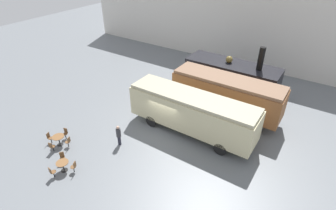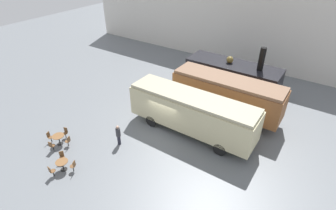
{
  "view_description": "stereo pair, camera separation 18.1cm",
  "coord_description": "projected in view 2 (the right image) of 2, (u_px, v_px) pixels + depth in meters",
  "views": [
    {
      "loc": [
        9.32,
        -13.69,
        12.82
      ],
      "look_at": [
        -0.4,
        1.0,
        1.6
      ],
      "focal_mm": 28.0,
      "sensor_mm": 36.0,
      "label": 1
    },
    {
      "loc": [
        9.47,
        -13.59,
        12.82
      ],
      "look_at": [
        -0.4,
        1.0,
        1.6
      ],
      "focal_mm": 28.0,
      "sensor_mm": 36.0,
      "label": 2
    }
  ],
  "objects": [
    {
      "name": "visitor_person",
      "position": [
        118.0,
        134.0,
        18.86
      ],
      "size": [
        0.34,
        0.34,
        1.66
      ],
      "color": "#262633",
      "rests_on": "ground_plane"
    },
    {
      "name": "passenger_coach_wooden",
      "position": [
        227.0,
        93.0,
        21.5
      ],
      "size": [
        9.06,
        2.53,
        3.43
      ],
      "color": "brown",
      "rests_on": "ground_plane"
    },
    {
      "name": "passenger_coach_vintage",
      "position": [
        192.0,
        111.0,
        19.6
      ],
      "size": [
        9.91,
        2.56,
        3.22
      ],
      "color": "beige",
      "rests_on": "ground_plane"
    },
    {
      "name": "ground_plane",
      "position": [
        165.0,
        129.0,
        20.85
      ],
      "size": [
        80.0,
        80.0,
        0.0
      ],
      "primitive_type": "plane",
      "color": "slate"
    },
    {
      "name": "cafe_chair_3",
      "position": [
        68.0,
        141.0,
        18.87
      ],
      "size": [
        0.39,
        0.37,
        0.87
      ],
      "rotation": [
        0.0,
        0.0,
        9.71
      ],
      "color": "black",
      "rests_on": "ground_plane"
    },
    {
      "name": "cafe_table_mid",
      "position": [
        62.0,
        164.0,
        16.9
      ],
      "size": [
        0.79,
        0.79,
        0.72
      ],
      "color": "black",
      "rests_on": "ground_plane"
    },
    {
      "name": "cafe_table_near",
      "position": [
        58.0,
        138.0,
        19.03
      ],
      "size": [
        0.85,
        0.85,
        0.76
      ],
      "color": "black",
      "rests_on": "ground_plane"
    },
    {
      "name": "cafe_chair_4",
      "position": [
        73.0,
        165.0,
        16.81
      ],
      "size": [
        0.4,
        0.38,
        0.87
      ],
      "rotation": [
        0.0,
        0.0,
        3.57
      ],
      "color": "black",
      "rests_on": "ground_plane"
    },
    {
      "name": "cafe_chair_0",
      "position": [
        65.0,
        132.0,
        19.71
      ],
      "size": [
        0.37,
        0.39,
        0.87
      ],
      "rotation": [
        0.0,
        0.0,
        5.0
      ],
      "color": "black",
      "rests_on": "ground_plane"
    },
    {
      "name": "cafe_chair_1",
      "position": [
        50.0,
        136.0,
        19.28
      ],
      "size": [
        0.39,
        0.37,
        0.87
      ],
      "rotation": [
        0.0,
        0.0,
        6.57
      ],
      "color": "black",
      "rests_on": "ground_plane"
    },
    {
      "name": "steam_locomotive",
      "position": [
        232.0,
        75.0,
        24.77
      ],
      "size": [
        8.66,
        2.85,
        5.1
      ],
      "color": "black",
      "rests_on": "ground_plane"
    },
    {
      "name": "cafe_chair_5",
      "position": [
        62.0,
        156.0,
        17.53
      ],
      "size": [
        0.4,
        0.4,
        0.87
      ],
      "rotation": [
        0.0,
        0.0,
        5.66
      ],
      "color": "black",
      "rests_on": "ground_plane"
    },
    {
      "name": "cafe_chair_2",
      "position": [
        52.0,
        145.0,
        18.43
      ],
      "size": [
        0.37,
        0.39,
        0.87
      ],
      "rotation": [
        0.0,
        0.0,
        8.14
      ],
      "color": "black",
      "rests_on": "ground_plane"
    },
    {
      "name": "cafe_chair_6",
      "position": [
        51.0,
        171.0,
        16.42
      ],
      "size": [
        0.36,
        0.37,
        0.87
      ],
      "rotation": [
        0.0,
        0.0,
        7.76
      ],
      "color": "black",
      "rests_on": "ground_plane"
    },
    {
      "name": "backdrop_wall",
      "position": [
        243.0,
        27.0,
        29.24
      ],
      "size": [
        44.0,
        0.15,
        9.0
      ],
      "color": "silver",
      "rests_on": "ground_plane"
    }
  ]
}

